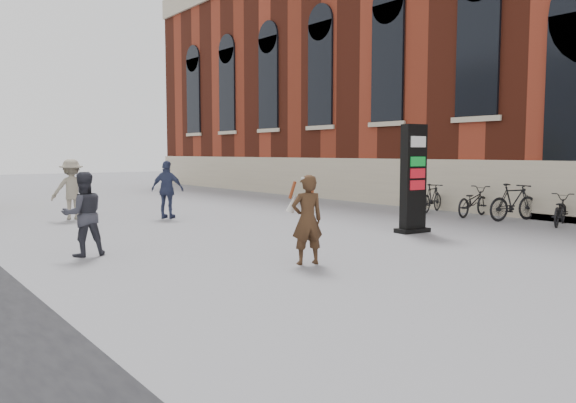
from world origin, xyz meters
TOP-DOWN VIEW (x-y plane):
  - ground at (0.00, 0.00)m, footprint 100.00×100.00m
  - station at (15.48, 6.00)m, footprint 12.15×44.50m
  - info_pylon at (4.27, 2.20)m, footprint 0.92×0.52m
  - woman at (-0.46, 0.64)m, footprint 0.74×0.70m
  - pedestrian_a at (-3.47, 3.92)m, footprint 0.84×0.68m
  - pedestrian_b at (-1.84, 10.38)m, footprint 1.29×0.89m
  - pedestrian_c at (0.59, 8.83)m, footprint 1.01×1.08m
  - bike_4 at (8.60, 0.61)m, footprint 1.79×1.11m
  - bike_5 at (8.60, 2.02)m, footprint 1.95×0.92m
  - bike_6 at (8.60, 3.43)m, footprint 1.92×0.89m
  - bike_7 at (8.60, 5.04)m, footprint 1.71×0.94m

SIDE VIEW (x-z plane):
  - ground at x=0.00m, z-range 0.00..0.00m
  - bike_4 at x=8.60m, z-range 0.00..0.89m
  - bike_6 at x=8.60m, z-range 0.00..0.97m
  - bike_7 at x=8.60m, z-range 0.00..0.99m
  - bike_5 at x=8.60m, z-range 0.00..1.13m
  - pedestrian_a at x=-3.47m, z-range 0.00..1.67m
  - woman at x=-0.46m, z-range 0.02..1.66m
  - pedestrian_c at x=0.59m, z-range 0.00..1.79m
  - pedestrian_b at x=-1.84m, z-range 0.00..1.84m
  - info_pylon at x=4.27m, z-range 0.00..2.75m
  - station at x=15.48m, z-range -1.49..17.66m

